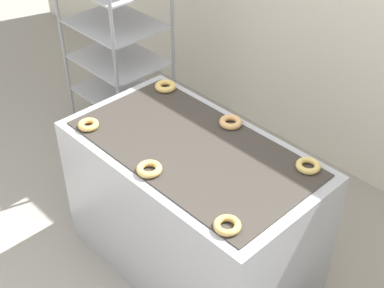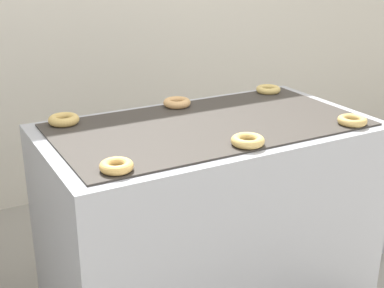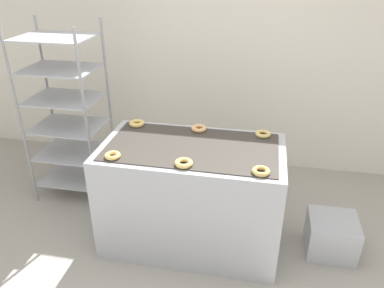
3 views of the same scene
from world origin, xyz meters
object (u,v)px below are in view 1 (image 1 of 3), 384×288
(fryer_machine, at_px, (192,209))
(donut_far_center, at_px, (231,122))
(donut_near_right, at_px, (227,225))
(donut_near_center, at_px, (149,169))
(donut_far_left, at_px, (165,86))
(baking_rack_cart, at_px, (117,42))
(donut_near_left, at_px, (88,125))
(donut_far_right, at_px, (308,166))

(fryer_machine, relative_size, donut_far_center, 11.02)
(donut_near_right, height_order, donut_far_center, donut_far_center)
(donut_near_center, height_order, donut_far_left, donut_far_left)
(baking_rack_cart, relative_size, donut_far_left, 13.11)
(donut_near_left, xyz_separation_m, donut_far_left, (-0.01, 0.58, 0.00))
(baking_rack_cart, relative_size, donut_near_left, 14.70)
(baking_rack_cart, height_order, donut_near_right, baking_rack_cart)
(donut_far_left, height_order, donut_far_right, donut_far_left)
(fryer_machine, bearing_deg, donut_far_center, 89.80)
(donut_near_left, height_order, donut_far_right, donut_near_left)
(donut_near_left, bearing_deg, donut_far_center, 47.88)
(donut_far_center, bearing_deg, donut_far_right, -0.10)
(fryer_machine, relative_size, donut_far_right, 11.35)
(donut_near_left, xyz_separation_m, donut_near_right, (1.06, -0.01, -0.00))
(donut_near_center, relative_size, donut_far_right, 1.03)
(donut_near_left, height_order, donut_far_left, donut_far_left)
(baking_rack_cart, xyz_separation_m, donut_near_center, (1.31, -0.80, 0.05))
(donut_near_left, bearing_deg, donut_far_left, 91.43)
(donut_near_right, bearing_deg, baking_rack_cart, 156.57)
(baking_rack_cart, bearing_deg, donut_near_right, -23.43)
(donut_far_left, xyz_separation_m, donut_far_center, (0.54, 0.00, -0.00))
(donut_near_right, distance_m, donut_far_center, 0.80)
(donut_far_center, xyz_separation_m, donut_far_right, (0.53, -0.00, -0.00))
(donut_far_right, bearing_deg, donut_near_left, -151.04)
(donut_far_left, xyz_separation_m, donut_far_right, (1.07, 0.00, -0.00))
(donut_near_center, height_order, donut_near_right, donut_near_center)
(donut_near_left, xyz_separation_m, donut_near_center, (0.52, -0.01, 0.00))
(donut_near_right, bearing_deg, donut_near_center, 179.65)
(donut_near_left, relative_size, donut_far_right, 0.93)
(donut_far_left, relative_size, donut_far_center, 1.02)
(donut_near_center, height_order, donut_far_right, donut_near_center)
(fryer_machine, distance_m, donut_near_center, 0.55)
(donut_near_center, relative_size, donut_near_right, 1.04)
(fryer_machine, bearing_deg, baking_rack_cart, 159.02)
(donut_far_right, bearing_deg, donut_near_center, -131.98)
(baking_rack_cart, xyz_separation_m, donut_far_left, (0.77, -0.21, 0.05))
(fryer_machine, distance_m, donut_near_right, 0.77)
(donut_near_right, xyz_separation_m, donut_far_left, (-1.07, 0.59, 0.00))
(donut_near_right, relative_size, donut_far_center, 0.97)
(donut_far_right, bearing_deg, donut_near_right, -89.64)
(baking_rack_cart, xyz_separation_m, donut_far_center, (1.31, -0.20, 0.05))
(fryer_machine, bearing_deg, donut_near_right, -29.10)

